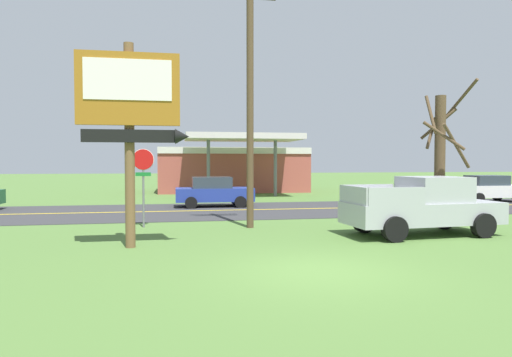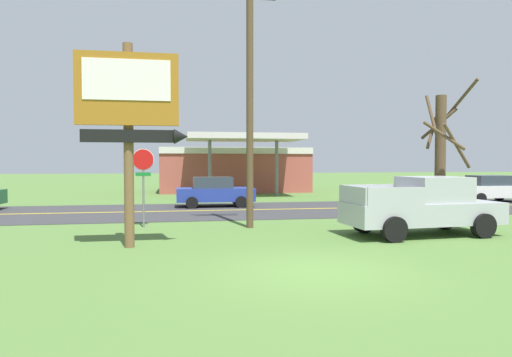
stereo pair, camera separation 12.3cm
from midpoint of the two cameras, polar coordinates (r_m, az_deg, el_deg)
name	(u,v)px [view 1 (the left image)]	position (r m, az deg, el deg)	size (l,w,h in m)	color
ground_plane	(319,271)	(10.45, 7.57, -11.52)	(180.00, 180.00, 0.00)	#4C7033
road_asphalt	(239,210)	(23.02, -2.35, -4.01)	(140.00, 8.00, 0.02)	#333335
road_centre_line	(239,210)	(23.01, -2.35, -3.98)	(126.00, 0.20, 0.01)	gold
motel_sign	(131,110)	(13.36, -15.71, 8.34)	(3.10, 0.54, 5.83)	brown
stop_sign	(143,174)	(17.41, -14.23, 0.61)	(0.80, 0.08, 2.95)	slate
utility_pole	(250,86)	(17.06, -0.97, 11.54)	(2.15, 0.26, 9.82)	brown
bare_tree	(441,155)	(18.78, 22.08, 2.77)	(2.07, 2.07, 5.58)	brown
gas_station	(232,168)	(37.66, -3.09, 1.31)	(12.00, 11.50, 4.40)	#A84C42
pickup_silver_parked_on_lawn	(423,206)	(16.19, 20.15, -3.33)	(5.33, 2.54, 1.96)	#A8AAAF
car_blue_mid_lane	(214,192)	(24.81, -5.48, -1.67)	(4.20, 2.00, 1.64)	#233893
car_white_far_lane	(488,189)	(31.06, 27.11, -1.13)	(4.20, 2.00, 1.64)	silver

